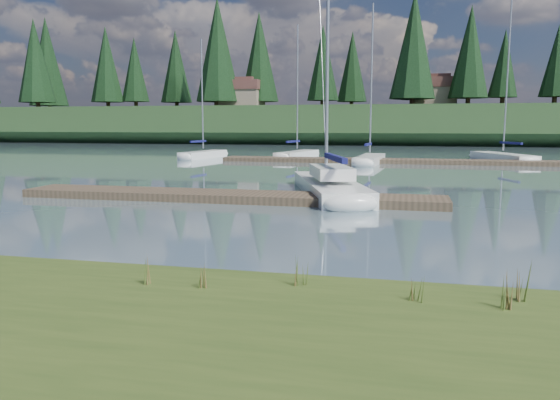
# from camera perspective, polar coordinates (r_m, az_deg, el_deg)

# --- Properties ---
(ground) EXTENTS (200.00, 200.00, 0.00)m
(ground) POSITION_cam_1_polar(r_m,az_deg,el_deg) (40.36, 9.49, 3.86)
(ground) COLOR gray
(ground) RESTS_ON ground
(ridge) EXTENTS (200.00, 20.00, 5.00)m
(ridge) POSITION_cam_1_polar(r_m,az_deg,el_deg) (83.22, 11.42, 7.62)
(ridge) COLOR #1E351A
(ridge) RESTS_ON ground
(sailboat_main) EXTENTS (4.67, 9.65, 13.64)m
(sailboat_main) POSITION_cam_1_polar(r_m,az_deg,el_deg) (22.79, 4.85, 1.88)
(sailboat_main) COLOR white
(sailboat_main) RESTS_ON ground
(dock_near) EXTENTS (16.00, 2.00, 0.30)m
(dock_near) POSITION_cam_1_polar(r_m,az_deg,el_deg) (20.43, -5.60, 0.39)
(dock_near) COLOR #4C3D2C
(dock_near) RESTS_ON ground
(dock_far) EXTENTS (26.00, 2.20, 0.30)m
(dock_far) POSITION_cam_1_polar(r_m,az_deg,el_deg) (40.28, 12.34, 3.99)
(dock_far) COLOR #4C3D2C
(dock_far) RESTS_ON ground
(sailboat_bg_0) EXTENTS (2.38, 6.71, 9.72)m
(sailboat_bg_0) POSITION_cam_1_polar(r_m,az_deg,el_deg) (46.16, -7.65, 4.81)
(sailboat_bg_0) COLOR white
(sailboat_bg_0) RESTS_ON ground
(sailboat_bg_1) EXTENTS (2.84, 7.32, 10.81)m
(sailboat_bg_1) POSITION_cam_1_polar(r_m,az_deg,el_deg) (45.78, 2.11, 4.86)
(sailboat_bg_1) COLOR white
(sailboat_bg_1) RESTS_ON ground
(sailboat_bg_2) EXTENTS (1.98, 7.48, 11.17)m
(sailboat_bg_2) POSITION_cam_1_polar(r_m,az_deg,el_deg) (40.22, 9.48, 4.32)
(sailboat_bg_2) COLOR white
(sailboat_bg_2) RESTS_ON ground
(sailboat_bg_3) EXTENTS (4.42, 8.34, 12.16)m
(sailboat_bg_3) POSITION_cam_1_polar(r_m,az_deg,el_deg) (45.76, 21.81, 4.28)
(sailboat_bg_3) COLOR white
(sailboat_bg_3) RESTS_ON ground
(weed_0) EXTENTS (0.17, 0.14, 0.51)m
(weed_0) POSITION_cam_1_polar(r_m,az_deg,el_deg) (8.49, -8.06, -7.65)
(weed_0) COLOR #475B23
(weed_0) RESTS_ON bank
(weed_1) EXTENTS (0.17, 0.14, 0.53)m
(weed_1) POSITION_cam_1_polar(r_m,az_deg,el_deg) (8.53, 2.26, -7.45)
(weed_1) COLOR #475B23
(weed_1) RESTS_ON bank
(weed_2) EXTENTS (0.17, 0.14, 0.55)m
(weed_2) POSITION_cam_1_polar(r_m,az_deg,el_deg) (8.06, 22.65, -8.95)
(weed_2) COLOR #475B23
(weed_2) RESTS_ON bank
(weed_3) EXTENTS (0.17, 0.14, 0.54)m
(weed_3) POSITION_cam_1_polar(r_m,az_deg,el_deg) (8.78, -13.44, -7.18)
(weed_3) COLOR #475B23
(weed_3) RESTS_ON bank
(weed_4) EXTENTS (0.17, 0.14, 0.45)m
(weed_4) POSITION_cam_1_polar(r_m,az_deg,el_deg) (8.04, 14.18, -8.90)
(weed_4) COLOR #475B23
(weed_4) RESTS_ON bank
(weed_5) EXTENTS (0.17, 0.14, 0.60)m
(weed_5) POSITION_cam_1_polar(r_m,az_deg,el_deg) (8.51, 24.00, -8.00)
(weed_5) COLOR #475B23
(weed_5) RESTS_ON bank
(mud_lip) EXTENTS (60.00, 0.50, 0.14)m
(mud_lip) POSITION_cam_1_polar(r_m,az_deg,el_deg) (9.36, -3.00, -9.25)
(mud_lip) COLOR #33281C
(mud_lip) RESTS_ON ground
(conifer_0) EXTENTS (5.72, 5.72, 14.15)m
(conifer_0) POSITION_cam_1_polar(r_m,az_deg,el_deg) (96.74, -24.20, 13.14)
(conifer_0) COLOR #382619
(conifer_0) RESTS_ON ridge
(conifer_1) EXTENTS (4.40, 4.40, 11.30)m
(conifer_1) POSITION_cam_1_polar(r_m,az_deg,el_deg) (92.02, -14.93, 13.01)
(conifer_1) COLOR #382619
(conifer_1) RESTS_ON ridge
(conifer_2) EXTENTS (6.60, 6.60, 16.05)m
(conifer_2) POSITION_cam_1_polar(r_m,az_deg,el_deg) (83.56, -6.52, 15.32)
(conifer_2) COLOR #382619
(conifer_2) RESTS_ON ridge
(conifer_3) EXTENTS (4.84, 4.84, 12.25)m
(conifer_3) POSITION_cam_1_polar(r_m,az_deg,el_deg) (83.60, 4.50, 14.09)
(conifer_3) COLOR #382619
(conifer_3) RESTS_ON ridge
(conifer_4) EXTENTS (6.16, 6.16, 15.10)m
(conifer_4) POSITION_cam_1_polar(r_m,az_deg,el_deg) (76.87, 13.80, 15.45)
(conifer_4) COLOR #382619
(conifer_4) RESTS_ON ridge
(conifer_5) EXTENTS (3.96, 3.96, 10.35)m
(conifer_5) POSITION_cam_1_polar(r_m,az_deg,el_deg) (81.55, 22.39, 13.04)
(conifer_5) COLOR #382619
(conifer_5) RESTS_ON ridge
(house_0) EXTENTS (6.30, 5.30, 4.65)m
(house_0) POSITION_cam_1_polar(r_m,az_deg,el_deg) (83.96, -4.02, 11.04)
(house_0) COLOR gray
(house_0) RESTS_ON ridge
(house_1) EXTENTS (6.30, 5.30, 4.65)m
(house_1) POSITION_cam_1_polar(r_m,az_deg,el_deg) (81.38, 15.77, 10.86)
(house_1) COLOR gray
(house_1) RESTS_ON ridge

